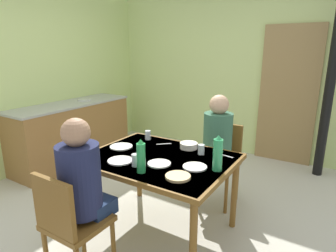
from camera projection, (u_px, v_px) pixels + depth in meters
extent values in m
plane|color=beige|center=(139.00, 207.00, 3.10)|extent=(6.03, 6.03, 0.00)
cube|color=#C1D584|center=(224.00, 63.00, 4.62)|extent=(4.17, 0.10, 2.88)
cube|color=#C1D781|center=(54.00, 64.00, 4.21)|extent=(0.10, 3.48, 2.88)
cube|color=olive|center=(288.00, 96.00, 4.14)|extent=(0.80, 0.05, 2.00)
cylinder|color=black|center=(333.00, 67.00, 3.53)|extent=(0.12, 0.12, 2.88)
cube|color=olive|center=(73.00, 133.00, 4.27)|extent=(0.60, 1.83, 0.87)
cube|color=#9E9E99|center=(70.00, 104.00, 4.15)|extent=(0.61, 1.86, 0.03)
cylinder|color=#B7B7BC|center=(84.00, 100.00, 4.37)|extent=(0.21, 0.21, 0.01)
cube|color=brown|center=(159.00, 159.00, 2.52)|extent=(1.27, 0.99, 0.04)
cube|color=#E3B972|center=(159.00, 157.00, 2.52)|extent=(1.22, 0.95, 0.00)
cylinder|color=brown|center=(81.00, 200.00, 2.56)|extent=(0.06, 0.06, 0.70)
cylinder|color=brown|center=(193.00, 244.00, 1.98)|extent=(0.06, 0.06, 0.70)
cylinder|color=brown|center=(139.00, 168.00, 3.25)|extent=(0.06, 0.06, 0.70)
cylinder|color=brown|center=(234.00, 193.00, 2.68)|extent=(0.06, 0.06, 0.70)
cube|color=brown|center=(78.00, 223.00, 2.06)|extent=(0.40, 0.40, 0.04)
cube|color=brown|center=(54.00, 208.00, 1.86)|extent=(0.38, 0.04, 0.42)
cylinder|color=brown|center=(83.00, 232.00, 2.35)|extent=(0.04, 0.04, 0.41)
cylinder|color=brown|center=(113.00, 246.00, 2.18)|extent=(0.04, 0.04, 0.41)
cube|color=brown|center=(218.00, 164.00, 3.10)|extent=(0.40, 0.40, 0.04)
cube|color=brown|center=(225.00, 142.00, 3.19)|extent=(0.38, 0.04, 0.42)
cylinder|color=brown|center=(226.00, 195.00, 2.93)|extent=(0.04, 0.04, 0.41)
cylinder|color=brown|center=(196.00, 187.00, 3.11)|extent=(0.04, 0.04, 0.41)
cylinder|color=brown|center=(237.00, 183.00, 3.21)|extent=(0.04, 0.04, 0.41)
cylinder|color=brown|center=(209.00, 176.00, 3.39)|extent=(0.04, 0.04, 0.41)
cube|color=navy|center=(94.00, 205.00, 2.17)|extent=(0.30, 0.22, 0.12)
cylinder|color=#1E2347|center=(80.00, 180.00, 2.02)|extent=(0.30, 0.30, 0.52)
sphere|color=#A87A5B|center=(76.00, 132.00, 1.92)|extent=(0.20, 0.20, 0.20)
cube|color=#3C6644|center=(212.00, 164.00, 2.95)|extent=(0.30, 0.22, 0.12)
cylinder|color=#38664C|center=(218.00, 137.00, 2.97)|extent=(0.30, 0.30, 0.52)
sphere|color=tan|center=(219.00, 105.00, 2.88)|extent=(0.20, 0.20, 0.20)
cylinder|color=#309B5C|center=(218.00, 155.00, 2.21)|extent=(0.08, 0.08, 0.26)
cone|color=#309E5D|center=(219.00, 137.00, 2.17)|extent=(0.05, 0.05, 0.04)
cylinder|color=green|center=(141.00, 158.00, 2.18)|extent=(0.07, 0.07, 0.23)
cone|color=green|center=(141.00, 141.00, 2.14)|extent=(0.05, 0.05, 0.04)
cylinder|color=silver|center=(189.00, 146.00, 2.73)|extent=(0.17, 0.17, 0.05)
cylinder|color=white|center=(159.00, 164.00, 2.36)|extent=(0.19, 0.19, 0.01)
cylinder|color=white|center=(120.00, 161.00, 2.42)|extent=(0.21, 0.21, 0.01)
cylinder|color=white|center=(121.00, 147.00, 2.77)|extent=(0.22, 0.22, 0.01)
cylinder|color=white|center=(195.00, 167.00, 2.29)|extent=(0.20, 0.20, 0.01)
cylinder|color=silver|center=(135.00, 160.00, 2.31)|extent=(0.06, 0.06, 0.10)
cylinder|color=silver|center=(148.00, 135.00, 2.99)|extent=(0.06, 0.06, 0.10)
cylinder|color=silver|center=(201.00, 149.00, 2.57)|extent=(0.06, 0.06, 0.09)
cylinder|color=#DBB77A|center=(178.00, 177.00, 2.11)|extent=(0.19, 0.19, 0.02)
cube|color=silver|center=(164.00, 144.00, 2.85)|extent=(0.12, 0.11, 0.00)
cube|color=silver|center=(226.00, 156.00, 2.54)|extent=(0.15, 0.04, 0.00)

